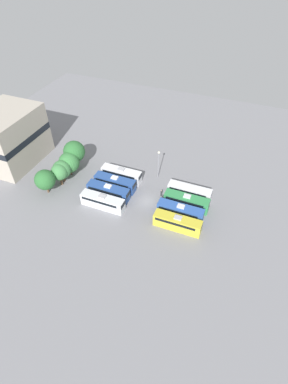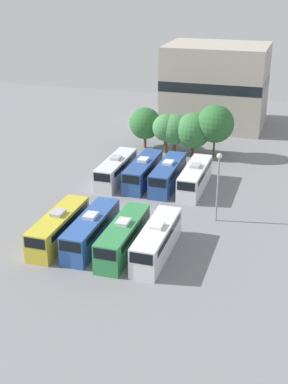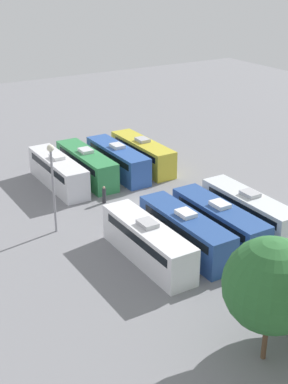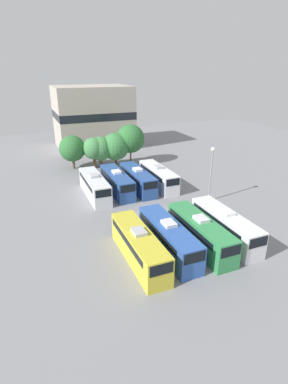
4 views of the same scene
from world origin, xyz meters
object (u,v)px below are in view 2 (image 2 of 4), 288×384
bus_2 (123,236)px  tree_3 (193,131)px  bus_5 (143,171)px  tree_2 (175,130)px  bus_0 (59,227)px  bus_6 (168,174)px  tree_1 (166,128)px  tree_4 (215,124)px  bus_3 (157,240)px  bus_7 (195,177)px  depot_building (216,85)px  worker_person (154,218)px  bus_4 (116,169)px  light_pole (218,176)px  bus_1 (91,229)px  tree_0 (145,123)px

bus_2 → tree_3: bearing=89.5°
bus_5 → tree_2: size_ratio=1.71×
tree_2 → bus_0: bearing=-98.0°
bus_6 → tree_1: size_ratio=1.72×
tree_2 → tree_4: tree_4 is taller
bus_6 → tree_1: tree_1 is taller
bus_6 → tree_2: bearing=100.8°
bus_3 → bus_7: same height
bus_7 → depot_building: depot_building is taller
tree_4 → depot_building: 17.85m
worker_person → bus_4: bearing=127.0°
bus_7 → light_pole: (4.22, -8.30, 3.70)m
bus_1 → bus_4: 17.64m
bus_4 → depot_building: bearing=76.4°
bus_3 → tree_0: tree_0 is taller
bus_0 → tree_3: size_ratio=1.58×
bus_7 → bus_1: bearing=-111.7°
tree_1 → tree_4: bearing=1.3°
tree_3 → tree_4: (3.16, 0.22, 1.23)m
bus_0 → bus_6: bearing=69.1°
bus_5 → bus_4: bearing=-174.1°
tree_2 → tree_4: (6.08, -0.02, 1.40)m
bus_1 → tree_2: size_ratio=1.71×
bus_4 → worker_person: bus_4 is taller
bus_1 → bus_6: size_ratio=1.00×
bus_4 → bus_6: bearing=2.3°
tree_4 → bus_7: bearing=-90.2°
bus_2 → bus_7: bearing=79.3°
tree_1 → tree_4: 7.49m
tree_2 → bus_5: bearing=-94.0°
light_pole → tree_4: 21.83m
worker_person → bus_2: bearing=-101.2°
tree_1 → tree_4: tree_4 is taller
bus_5 → depot_building: depot_building is taller
worker_person → tree_0: size_ratio=0.27×
light_pole → tree_4: (-4.16, 21.43, -0.28)m
bus_7 → worker_person: (-2.10, -11.40, -0.86)m
bus_5 → tree_1: 13.00m
bus_2 → light_pole: light_pole is taller
worker_person → tree_2: (-3.93, 24.55, 2.88)m
bus_1 → tree_3: (3.86, 30.39, 2.18)m
worker_person → tree_3: bearing=92.4°
bus_3 → light_pole: size_ratio=1.29×
bus_0 → tree_0: (-0.66, 32.31, 2.22)m
bus_1 → bus_7: same height
bus_5 → worker_person: (4.83, -11.56, -0.86)m
bus_7 → tree_1: 15.06m
bus_7 → tree_4: (0.05, 13.13, 3.42)m
bus_1 → bus_5: same height
bus_2 → tree_3: tree_3 is taller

